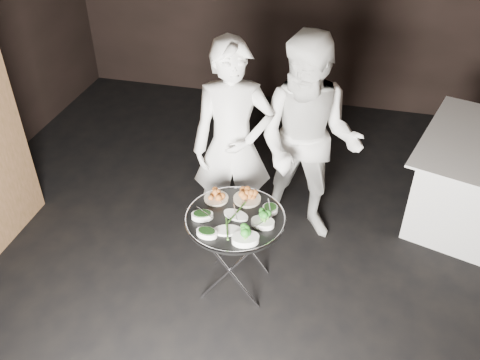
% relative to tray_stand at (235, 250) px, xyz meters
% --- Properties ---
extents(floor, '(6.00, 7.00, 0.05)m').
position_rel_tray_stand_xyz_m(floor, '(0.10, -0.13, -0.42)').
color(floor, black).
rests_on(floor, ground).
extents(tray_stand, '(0.48, 0.40, 0.70)m').
position_rel_tray_stand_xyz_m(tray_stand, '(0.00, 0.00, 0.00)').
color(tray_stand, silver).
rests_on(tray_stand, floor).
extents(serving_tray, '(0.75, 0.75, 0.04)m').
position_rel_tray_stand_xyz_m(serving_tray, '(0.00, 0.00, 0.32)').
color(serving_tray, black).
rests_on(serving_tray, tray_stand).
extents(potato_plate_a, '(0.19, 0.19, 0.07)m').
position_rel_tray_stand_xyz_m(potato_plate_a, '(-0.19, 0.17, 0.35)').
color(potato_plate_a, beige).
rests_on(potato_plate_a, serving_tray).
extents(potato_plate_b, '(0.21, 0.21, 0.08)m').
position_rel_tray_stand_xyz_m(potato_plate_b, '(0.04, 0.22, 0.36)').
color(potato_plate_b, beige).
rests_on(potato_plate_b, serving_tray).
extents(greens_bowl, '(0.11, 0.11, 0.07)m').
position_rel_tray_stand_xyz_m(greens_bowl, '(0.24, 0.13, 0.36)').
color(greens_bowl, white).
rests_on(greens_bowl, serving_tray).
extents(asparagus_plate_a, '(0.22, 0.16, 0.04)m').
position_rel_tray_stand_xyz_m(asparagus_plate_a, '(0.00, 0.01, 0.34)').
color(asparagus_plate_a, white).
rests_on(asparagus_plate_a, serving_tray).
extents(asparagus_plate_b, '(0.22, 0.16, 0.04)m').
position_rel_tray_stand_xyz_m(asparagus_plate_b, '(-0.02, -0.16, 0.34)').
color(asparagus_plate_b, white).
rests_on(asparagus_plate_b, serving_tray).
extents(spinach_bowl_a, '(0.18, 0.14, 0.07)m').
position_rel_tray_stand_xyz_m(spinach_bowl_a, '(-0.23, -0.06, 0.35)').
color(spinach_bowl_a, white).
rests_on(spinach_bowl_a, serving_tray).
extents(spinach_bowl_b, '(0.16, 0.11, 0.06)m').
position_rel_tray_stand_xyz_m(spinach_bowl_b, '(-0.14, -0.24, 0.35)').
color(spinach_bowl_b, white).
rests_on(spinach_bowl_b, serving_tray).
extents(broccoli_bowl_a, '(0.18, 0.13, 0.07)m').
position_rel_tray_stand_xyz_m(broccoli_bowl_a, '(0.21, -0.04, 0.36)').
color(broccoli_bowl_a, white).
rests_on(broccoli_bowl_a, serving_tray).
extents(broccoli_bowl_b, '(0.23, 0.20, 0.08)m').
position_rel_tray_stand_xyz_m(broccoli_bowl_b, '(0.13, -0.23, 0.36)').
color(broccoli_bowl_b, white).
rests_on(broccoli_bowl_b, serving_tray).
extents(serving_utensils, '(0.57, 0.42, 0.01)m').
position_rel_tray_stand_xyz_m(serving_utensils, '(0.02, 0.07, 0.37)').
color(serving_utensils, silver).
rests_on(serving_utensils, serving_tray).
extents(waiter_left, '(0.75, 0.59, 1.82)m').
position_rel_tray_stand_xyz_m(waiter_left, '(-0.18, 0.64, 0.52)').
color(waiter_left, white).
rests_on(waiter_left, floor).
extents(waiter_right, '(0.97, 0.79, 1.85)m').
position_rel_tray_stand_xyz_m(waiter_right, '(0.41, 0.81, 0.53)').
color(waiter_right, white).
rests_on(waiter_right, floor).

